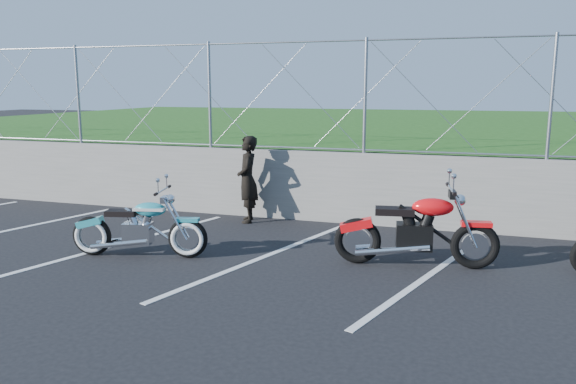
% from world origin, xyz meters
% --- Properties ---
extents(ground, '(90.00, 90.00, 0.00)m').
position_xyz_m(ground, '(0.00, 0.00, 0.00)').
color(ground, black).
rests_on(ground, ground).
extents(retaining_wall, '(30.00, 0.22, 1.30)m').
position_xyz_m(retaining_wall, '(0.00, 3.50, 0.65)').
color(retaining_wall, slate).
rests_on(retaining_wall, ground).
extents(grass_field, '(30.00, 20.00, 1.30)m').
position_xyz_m(grass_field, '(0.00, 13.50, 0.65)').
color(grass_field, '#1C4A13').
rests_on(grass_field, ground).
extents(chain_link_fence, '(28.00, 0.03, 2.00)m').
position_xyz_m(chain_link_fence, '(0.00, 3.50, 2.30)').
color(chain_link_fence, gray).
rests_on(chain_link_fence, retaining_wall).
extents(parking_lines, '(18.29, 4.31, 0.01)m').
position_xyz_m(parking_lines, '(1.20, 1.00, 0.00)').
color(parking_lines, silver).
rests_on(parking_lines, ground).
extents(cruiser_turquoise, '(2.01, 0.66, 1.01)m').
position_xyz_m(cruiser_turquoise, '(-1.72, 0.49, 0.41)').
color(cruiser_turquoise, black).
rests_on(cruiser_turquoise, ground).
extents(naked_orange, '(2.24, 0.76, 1.12)m').
position_xyz_m(naked_orange, '(2.17, 1.26, 0.48)').
color(naked_orange, black).
rests_on(naked_orange, ground).
extents(person_standing, '(0.56, 0.68, 1.59)m').
position_xyz_m(person_standing, '(-1.04, 2.99, 0.79)').
color(person_standing, black).
rests_on(person_standing, ground).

